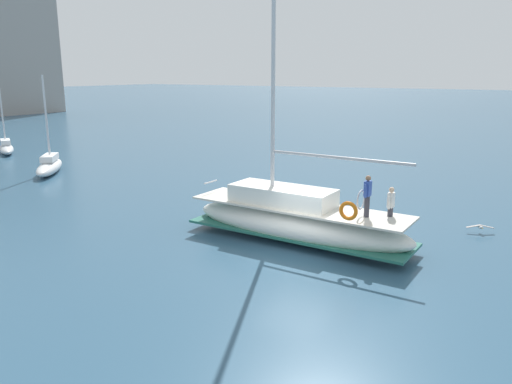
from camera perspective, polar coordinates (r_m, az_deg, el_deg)
ground_plane at (r=18.94m, az=4.33°, el=-7.40°), size 400.00×400.00×0.00m
main_sailboat at (r=20.48m, az=4.54°, el=-3.07°), size 2.46×9.60×14.48m
moored_sloop_near at (r=36.94m, az=-22.36°, el=2.79°), size 4.71×4.45×6.54m
moored_catamaran at (r=47.66m, az=-26.47°, el=4.60°), size 3.28×4.63×8.33m
seagull at (r=23.57m, az=24.07°, el=-3.62°), size 0.66×1.07×0.17m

